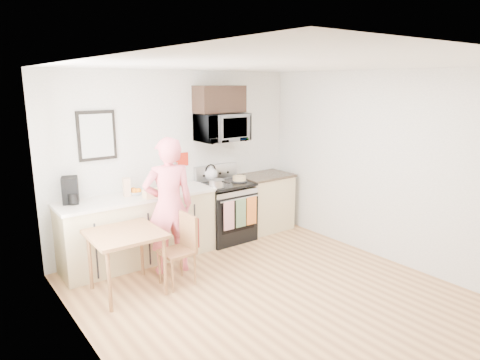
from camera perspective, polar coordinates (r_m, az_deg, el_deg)
floor at (r=5.08m, az=5.32°, el=-15.71°), size 4.60×4.60×0.00m
back_wall at (r=6.45m, az=-8.19°, el=2.71°), size 4.00×0.04×2.60m
left_wall at (r=3.63m, az=-18.62°, el=-5.95°), size 0.04×4.60×2.60m
right_wall at (r=6.10m, az=19.72°, el=1.49°), size 0.04×4.60×2.60m
ceiling at (r=4.47m, az=6.04°, el=15.04°), size 4.00×4.60×0.04m
window at (r=4.32m, az=-21.75°, el=0.22°), size 0.06×1.40×1.50m
cabinet_left at (r=6.07m, az=-13.24°, el=-6.48°), size 2.10×0.60×0.90m
countertop_left at (r=5.93m, az=-13.48°, el=-2.19°), size 2.14×0.64×0.04m
cabinet_right at (r=7.19m, az=3.26°, el=-3.08°), size 0.84×0.60×0.90m
countertop_right at (r=7.07m, az=3.31°, el=0.58°), size 0.88×0.64×0.04m
range at (r=6.71m, az=-1.88°, el=-4.37°), size 0.76×0.70×1.16m
microwave at (r=6.53m, az=-2.49°, el=7.02°), size 0.76×0.51×0.42m
upper_cabinet at (r=6.53m, az=-2.75°, el=10.72°), size 0.76×0.35×0.40m
wall_art at (r=5.90m, az=-18.56°, el=5.63°), size 0.50×0.04×0.65m
wall_trivet at (r=6.46m, az=-7.74°, el=2.74°), size 0.20×0.02×0.20m
person at (r=5.53m, az=-9.46°, el=-3.44°), size 0.74×0.58×1.78m
dining_table at (r=5.15m, az=-15.04°, el=-7.65°), size 0.79×0.79×0.74m
chair at (r=5.31m, az=-7.34°, el=-7.80°), size 0.42×0.38×0.87m
knife_block at (r=6.23m, az=-10.03°, el=-0.03°), size 0.17×0.18×0.23m
utensil_crock at (r=6.38m, az=-8.39°, el=0.56°), size 0.12×0.12×0.35m
fruit_bowl at (r=5.95m, az=-13.76°, el=-1.56°), size 0.23×0.23×0.10m
milk_carton at (r=5.89m, az=-14.87°, el=-0.92°), size 0.11×0.11×0.25m
coffee_maker at (r=5.76m, az=-21.66°, el=-1.37°), size 0.25×0.31×0.34m
bread_bag at (r=5.78m, az=-11.32°, el=-1.73°), size 0.30×0.14×0.11m
cake at (r=6.63m, az=-0.11°, el=0.15°), size 0.25×0.25×0.08m
kettle at (r=6.67m, az=-3.93°, el=0.85°), size 0.21×0.21×0.27m
pot at (r=6.27m, az=-3.09°, el=-0.44°), size 0.22×0.37×0.11m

